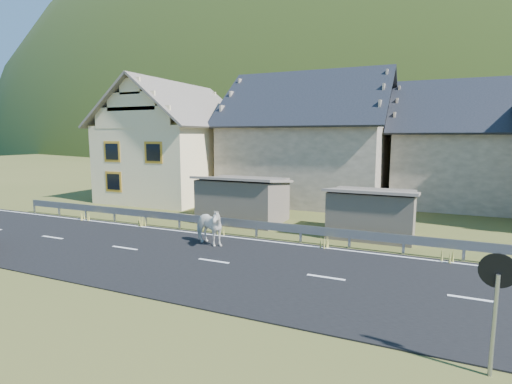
% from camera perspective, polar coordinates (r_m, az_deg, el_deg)
% --- Properties ---
extents(ground, '(160.00, 160.00, 0.00)m').
position_cam_1_polar(ground, '(14.27, -6.07, -9.93)').
color(ground, '#3D451C').
rests_on(ground, ground).
extents(road, '(60.00, 7.00, 0.04)m').
position_cam_1_polar(road, '(14.26, -6.07, -9.85)').
color(road, black).
rests_on(road, ground).
extents(lane_markings, '(60.00, 6.60, 0.01)m').
position_cam_1_polar(lane_markings, '(14.25, -6.07, -9.76)').
color(lane_markings, silver).
rests_on(lane_markings, road).
extents(guardrail, '(28.10, 0.09, 0.75)m').
position_cam_1_polar(guardrail, '(17.28, 0.05, -4.75)').
color(guardrail, '#93969B').
rests_on(guardrail, ground).
extents(shed_left, '(4.30, 3.30, 2.40)m').
position_cam_1_polar(shed_left, '(20.52, -1.85, -1.18)').
color(shed_left, '#695F51').
rests_on(shed_left, ground).
extents(shed_right, '(3.80, 2.90, 2.20)m').
position_cam_1_polar(shed_right, '(18.19, 16.21, -3.02)').
color(shed_right, '#695F51').
rests_on(shed_right, ground).
extents(house_cream, '(7.80, 9.80, 8.30)m').
position_cam_1_polar(house_cream, '(29.10, -11.46, 7.83)').
color(house_cream, beige).
rests_on(house_cream, ground).
extents(house_stone_a, '(10.80, 9.80, 8.90)m').
position_cam_1_polar(house_stone_a, '(27.84, 7.76, 8.48)').
color(house_stone_a, '#AFA08B').
rests_on(house_stone_a, ground).
extents(house_stone_b, '(9.80, 8.80, 8.10)m').
position_cam_1_polar(house_stone_b, '(28.79, 28.55, 6.77)').
color(house_stone_b, '#AFA08B').
rests_on(house_stone_b, ground).
extents(mountain, '(440.00, 280.00, 260.00)m').
position_cam_1_polar(mountain, '(193.27, 23.31, 0.15)').
color(mountain, '#283613').
rests_on(mountain, ground).
extents(conifer_patch, '(76.00, 50.00, 28.00)m').
position_cam_1_polar(conifer_patch, '(136.54, -2.91, 8.73)').
color(conifer_patch, black).
rests_on(conifer_patch, ground).
extents(horse, '(1.40, 1.98, 1.52)m').
position_cam_1_polar(horse, '(16.16, -6.96, -4.85)').
color(horse, silver).
rests_on(horse, road).
extents(traffic_mirror, '(0.64, 0.20, 2.31)m').
position_cam_1_polar(traffic_mirror, '(8.57, 31.15, -11.51)').
color(traffic_mirror, '#93969B').
rests_on(traffic_mirror, ground).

